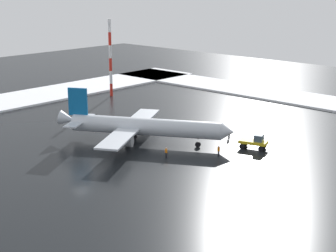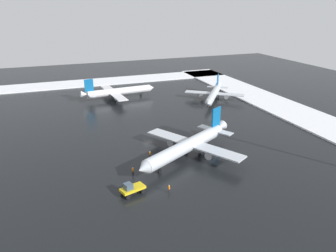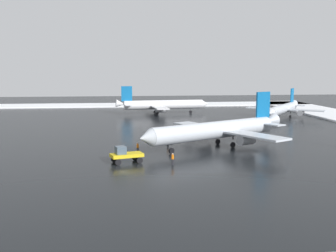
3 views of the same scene
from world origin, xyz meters
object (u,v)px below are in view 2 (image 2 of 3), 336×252
(airplane_parked_starboard, at_px, (118,92))
(pushback_tug, at_px, (131,188))
(airplane_distant_tail, at_px, (214,94))
(ground_crew_by_nose_gear, at_px, (150,154))
(ground_crew_mid_apron, at_px, (133,171))
(ground_crew_beside_wing, at_px, (169,188))
(airplane_foreground_jet, at_px, (188,145))

(airplane_parked_starboard, xyz_separation_m, pushback_tug, (-64.81, 11.92, -1.49))
(airplane_distant_tail, height_order, pushback_tug, airplane_distant_tail)
(airplane_distant_tail, height_order, ground_crew_by_nose_gear, airplane_distant_tail)
(ground_crew_mid_apron, relative_size, ground_crew_beside_wing, 1.00)
(pushback_tug, bearing_deg, airplane_parked_starboard, -117.04)
(ground_crew_mid_apron, distance_m, ground_crew_by_nose_gear, 8.43)
(pushback_tug, distance_m, ground_crew_beside_wing, 6.98)
(airplane_distant_tail, bearing_deg, airplane_foreground_jet, 1.47)
(airplane_parked_starboard, distance_m, ground_crew_beside_wing, 67.03)
(airplane_foreground_jet, height_order, ground_crew_beside_wing, airplane_foreground_jet)
(ground_crew_beside_wing, bearing_deg, ground_crew_mid_apron, -21.68)
(pushback_tug, xyz_separation_m, ground_crew_beside_wing, (-1.99, -6.68, -0.31))
(airplane_foreground_jet, distance_m, airplane_parked_starboard, 54.39)
(airplane_foreground_jet, distance_m, ground_crew_beside_wing, 15.88)
(airplane_distant_tail, distance_m, pushback_tug, 66.67)
(airplane_distant_tail, bearing_deg, airplane_parked_starboard, -78.13)
(airplane_foreground_jet, bearing_deg, airplane_parked_starboard, -114.78)
(airplane_parked_starboard, relative_size, ground_crew_beside_wing, 16.52)
(airplane_distant_tail, height_order, ground_crew_mid_apron, airplane_distant_tail)
(ground_crew_beside_wing, xyz_separation_m, ground_crew_by_nose_gear, (15.34, -1.14, 0.00))
(airplane_distant_tail, bearing_deg, ground_crew_beside_wing, 0.98)
(ground_crew_mid_apron, bearing_deg, airplane_parked_starboard, 6.99)
(ground_crew_beside_wing, height_order, ground_crew_by_nose_gear, same)
(airplane_parked_starboard, height_order, ground_crew_by_nose_gear, airplane_parked_starboard)
(airplane_distant_tail, relative_size, ground_crew_beside_wing, 13.02)
(airplane_parked_starboard, xyz_separation_m, ground_crew_beside_wing, (-66.80, 5.23, -1.80))
(airplane_foreground_jet, relative_size, pushback_tug, 5.63)
(airplane_distant_tail, distance_m, ground_crew_beside_wing, 64.08)
(airplane_parked_starboard, distance_m, ground_crew_by_nose_gear, 51.65)
(airplane_foreground_jet, bearing_deg, ground_crew_beside_wing, 23.76)
(airplane_parked_starboard, bearing_deg, airplane_foreground_jet, -90.69)
(ground_crew_mid_apron, xyz_separation_m, ground_crew_beside_wing, (-9.11, -4.53, 0.00))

